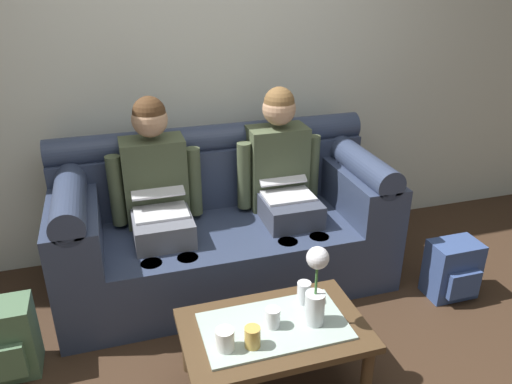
{
  "coord_description": "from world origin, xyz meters",
  "views": [
    {
      "loc": [
        -0.62,
        -1.6,
        1.92
      ],
      "look_at": [
        0.11,
        0.82,
        0.75
      ],
      "focal_mm": 35.1,
      "sensor_mm": 36.0,
      "label": 1
    }
  ],
  "objects_px": {
    "coffee_table": "(274,335)",
    "backpack_right": "(453,270)",
    "couch": "(223,225)",
    "person_right": "(283,178)",
    "flower_vase": "(316,287)",
    "cup_far_left": "(225,339)",
    "cup_near_left": "(304,292)",
    "cup_far_center": "(273,318)",
    "person_left": "(158,193)",
    "cup_near_right": "(252,337)",
    "backpack_left": "(4,341)"
  },
  "relations": [
    {
      "from": "cup_far_left",
      "to": "cup_far_center",
      "type": "bearing_deg",
      "value": 18.2
    },
    {
      "from": "couch",
      "to": "backpack_right",
      "type": "xyz_separation_m",
      "value": [
        1.3,
        -0.63,
        -0.19
      ]
    },
    {
      "from": "person_left",
      "to": "cup_near_right",
      "type": "height_order",
      "value": "person_left"
    },
    {
      "from": "person_right",
      "to": "couch",
      "type": "bearing_deg",
      "value": 179.64
    },
    {
      "from": "person_right",
      "to": "coffee_table",
      "type": "relative_size",
      "value": 1.4
    },
    {
      "from": "person_right",
      "to": "flower_vase",
      "type": "bearing_deg",
      "value": -101.44
    },
    {
      "from": "flower_vase",
      "to": "backpack_right",
      "type": "xyz_separation_m",
      "value": [
        1.12,
        0.41,
        -0.39
      ]
    },
    {
      "from": "cup_far_left",
      "to": "backpack_left",
      "type": "bearing_deg",
      "value": 151.04
    },
    {
      "from": "couch",
      "to": "cup_far_center",
      "type": "bearing_deg",
      "value": -90.52
    },
    {
      "from": "cup_near_right",
      "to": "person_right",
      "type": "bearing_deg",
      "value": 64.34
    },
    {
      "from": "person_left",
      "to": "coffee_table",
      "type": "relative_size",
      "value": 1.4
    },
    {
      "from": "cup_near_left",
      "to": "backpack_right",
      "type": "xyz_separation_m",
      "value": [
        1.11,
        0.26,
        -0.25
      ]
    },
    {
      "from": "person_left",
      "to": "cup_far_left",
      "type": "relative_size",
      "value": 12.01
    },
    {
      "from": "couch",
      "to": "cup_far_center",
      "type": "xyz_separation_m",
      "value": [
        -0.01,
        -1.01,
        0.04
      ]
    },
    {
      "from": "person_left",
      "to": "cup_near_left",
      "type": "height_order",
      "value": "person_left"
    },
    {
      "from": "person_right",
      "to": "cup_far_left",
      "type": "distance_m",
      "value": 1.3
    },
    {
      "from": "coffee_table",
      "to": "backpack_right",
      "type": "xyz_separation_m",
      "value": [
        1.3,
        0.38,
        -0.13
      ]
    },
    {
      "from": "couch",
      "to": "person_left",
      "type": "bearing_deg",
      "value": -179.6
    },
    {
      "from": "cup_far_center",
      "to": "backpack_left",
      "type": "bearing_deg",
      "value": 159.27
    },
    {
      "from": "couch",
      "to": "coffee_table",
      "type": "xyz_separation_m",
      "value": [
        0.0,
        -1.01,
        -0.06
      ]
    },
    {
      "from": "couch",
      "to": "coffee_table",
      "type": "relative_size",
      "value": 2.35
    },
    {
      "from": "coffee_table",
      "to": "flower_vase",
      "type": "height_order",
      "value": "flower_vase"
    },
    {
      "from": "cup_near_left",
      "to": "backpack_left",
      "type": "relative_size",
      "value": 0.28
    },
    {
      "from": "backpack_left",
      "to": "coffee_table",
      "type": "bearing_deg",
      "value": -20.46
    },
    {
      "from": "person_left",
      "to": "cup_near_right",
      "type": "relative_size",
      "value": 12.38
    },
    {
      "from": "cup_near_left",
      "to": "cup_far_center",
      "type": "xyz_separation_m",
      "value": [
        -0.21,
        -0.13,
        -0.01
      ]
    },
    {
      "from": "coffee_table",
      "to": "person_left",
      "type": "bearing_deg",
      "value": 111.49
    },
    {
      "from": "couch",
      "to": "cup_far_center",
      "type": "relative_size",
      "value": 21.29
    },
    {
      "from": "person_left",
      "to": "cup_far_center",
      "type": "height_order",
      "value": "person_left"
    },
    {
      "from": "couch",
      "to": "person_left",
      "type": "relative_size",
      "value": 1.67
    },
    {
      "from": "coffee_table",
      "to": "backpack_right",
      "type": "distance_m",
      "value": 1.36
    },
    {
      "from": "cup_near_left",
      "to": "backpack_right",
      "type": "distance_m",
      "value": 1.16
    },
    {
      "from": "flower_vase",
      "to": "cup_near_left",
      "type": "distance_m",
      "value": 0.21
    },
    {
      "from": "couch",
      "to": "cup_far_left",
      "type": "relative_size",
      "value": 20.1
    },
    {
      "from": "cup_near_left",
      "to": "backpack_left",
      "type": "xyz_separation_m",
      "value": [
        -1.45,
        0.35,
        -0.23
      ]
    },
    {
      "from": "person_right",
      "to": "backpack_left",
      "type": "bearing_deg",
      "value": -161.91
    },
    {
      "from": "flower_vase",
      "to": "cup_near_left",
      "type": "bearing_deg",
      "value": 86.18
    },
    {
      "from": "couch",
      "to": "cup_near_left",
      "type": "distance_m",
      "value": 0.91
    },
    {
      "from": "coffee_table",
      "to": "cup_near_right",
      "type": "height_order",
      "value": "cup_near_right"
    },
    {
      "from": "person_right",
      "to": "backpack_left",
      "type": "xyz_separation_m",
      "value": [
        -1.65,
        -0.54,
        -0.46
      ]
    },
    {
      "from": "person_left",
      "to": "cup_far_center",
      "type": "xyz_separation_m",
      "value": [
        0.39,
        -1.01,
        -0.24
      ]
    },
    {
      "from": "backpack_right",
      "to": "person_left",
      "type": "bearing_deg",
      "value": 159.69
    },
    {
      "from": "person_left",
      "to": "cup_near_right",
      "type": "xyz_separation_m",
      "value": [
        0.26,
        -1.11,
        -0.24
      ]
    },
    {
      "from": "person_left",
      "to": "cup_far_center",
      "type": "bearing_deg",
      "value": -69.03
    },
    {
      "from": "cup_near_right",
      "to": "backpack_left",
      "type": "distance_m",
      "value": 1.28
    },
    {
      "from": "person_left",
      "to": "cup_near_left",
      "type": "xyz_separation_m",
      "value": [
        0.59,
        -0.89,
        -0.23
      ]
    },
    {
      "from": "person_left",
      "to": "flower_vase",
      "type": "relative_size",
      "value": 3.0
    },
    {
      "from": "person_left",
      "to": "backpack_right",
      "type": "height_order",
      "value": "person_left"
    },
    {
      "from": "coffee_table",
      "to": "cup_near_right",
      "type": "relative_size",
      "value": 8.82
    },
    {
      "from": "flower_vase",
      "to": "cup_far_center",
      "type": "distance_m",
      "value": 0.25
    }
  ]
}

